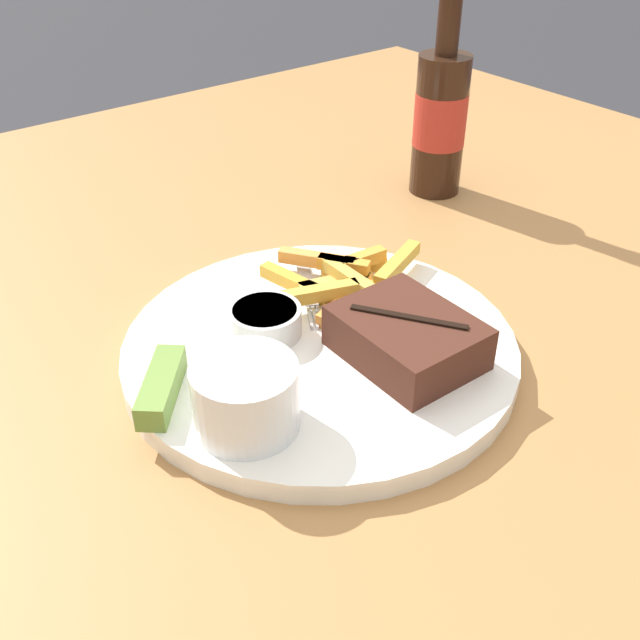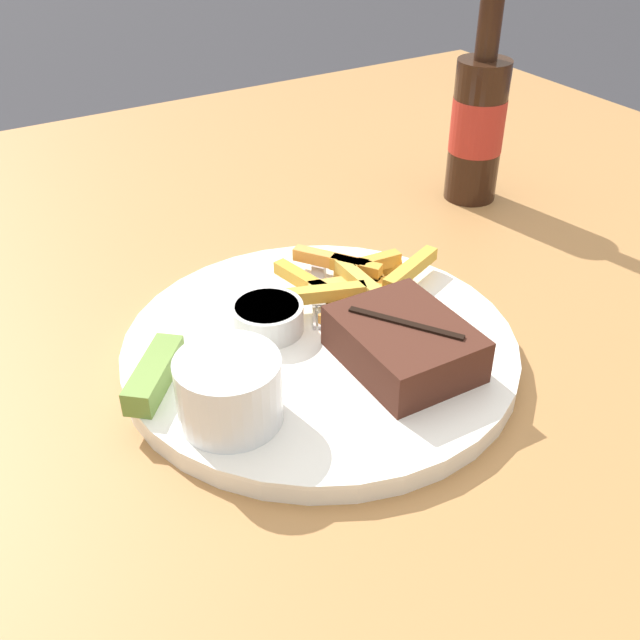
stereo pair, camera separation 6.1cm
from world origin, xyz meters
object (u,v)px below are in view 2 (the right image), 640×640
(fork_utensil, at_px, (318,283))
(dipping_sauce_cup, at_px, (267,316))
(coleslaw_cup, at_px, (229,387))
(beer_bottle, at_px, (478,122))
(pickle_spear, at_px, (154,374))
(steak_portion, at_px, (404,343))
(dinner_plate, at_px, (320,349))

(fork_utensil, bearing_deg, dipping_sauce_cup, -31.74)
(dipping_sauce_cup, height_order, fork_utensil, dipping_sauce_cup)
(coleslaw_cup, height_order, beer_bottle, beer_bottle)
(dipping_sauce_cup, height_order, pickle_spear, dipping_sauce_cup)
(fork_utensil, bearing_deg, steak_portion, 28.76)
(steak_portion, distance_m, beer_bottle, 0.37)
(dinner_plate, bearing_deg, fork_utensil, 149.89)
(dinner_plate, bearing_deg, pickle_spear, -96.41)
(coleslaw_cup, relative_size, fork_utensil, 0.62)
(dinner_plate, xyz_separation_m, pickle_spear, (-0.02, -0.14, 0.02))
(fork_utensil, bearing_deg, coleslaw_cup, -19.92)
(fork_utensil, xyz_separation_m, beer_bottle, (-0.10, 0.27, 0.07))
(fork_utensil, height_order, beer_bottle, beer_bottle)
(dipping_sauce_cup, distance_m, fork_utensil, 0.08)
(dipping_sauce_cup, bearing_deg, coleslaw_cup, -41.38)
(dinner_plate, distance_m, beer_bottle, 0.37)
(coleslaw_cup, relative_size, dipping_sauce_cup, 1.24)
(dinner_plate, relative_size, fork_utensil, 2.68)
(dinner_plate, distance_m, dipping_sauce_cup, 0.05)
(coleslaw_cup, bearing_deg, dipping_sauce_cup, 138.62)
(steak_portion, bearing_deg, pickle_spear, -112.91)
(dipping_sauce_cup, height_order, beer_bottle, beer_bottle)
(coleslaw_cup, xyz_separation_m, pickle_spear, (-0.06, -0.03, -0.02))
(pickle_spear, xyz_separation_m, fork_utensil, (-0.06, 0.18, -0.01))
(beer_bottle, bearing_deg, pickle_spear, -70.19)
(pickle_spear, relative_size, fork_utensil, 0.60)
(steak_portion, bearing_deg, coleslaw_cup, -94.23)
(dinner_plate, xyz_separation_m, fork_utensil, (-0.08, 0.04, 0.01))
(pickle_spear, distance_m, fork_utensil, 0.19)
(coleslaw_cup, distance_m, beer_bottle, 0.48)
(dinner_plate, distance_m, fork_utensil, 0.09)
(dinner_plate, relative_size, dipping_sauce_cup, 5.36)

